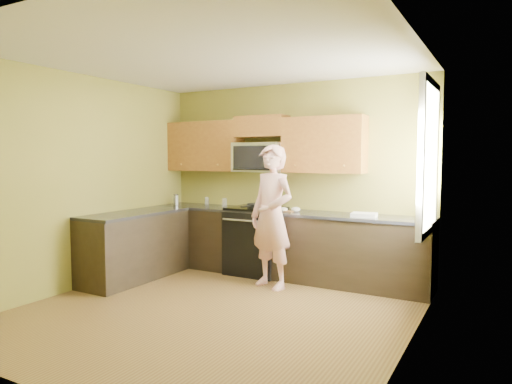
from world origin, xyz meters
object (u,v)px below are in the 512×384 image
Objects in this scene: microwave at (261,172)px; butter_tub at (269,211)px; frying_pan at (257,208)px; woman at (272,216)px; travel_mug at (176,204)px; stove at (256,240)px.

microwave reaches higher than butter_tub.
frying_pan reaches higher than butter_tub.
travel_mug is (-1.95, 0.51, 0.01)m from woman.
woman is 2.01m from travel_mug.
woman is 0.66m from frying_pan.
stove is 0.85m from woman.
stove is at bearing 140.43° from frying_pan.
butter_tub is 1.68m from travel_mug.
stove is 5.87× the size of travel_mug.
woman is at bearing -29.86° from frying_pan.
microwave is 4.70× the size of travel_mug.
travel_mug is at bearing -174.44° from microwave.
travel_mug is at bearing -177.12° from woman.
microwave is at bearing 141.34° from butter_tub.
frying_pan is (0.04, -0.18, -0.50)m from microwave.
butter_tub is 0.82× the size of travel_mug.
woman reaches higher than travel_mug.
frying_pan is (0.04, -0.06, 0.47)m from stove.
stove is 0.48m from frying_pan.
microwave reaches higher than travel_mug.
travel_mug is at bearing -166.74° from frying_pan.
butter_tub is at bearing -1.85° from travel_mug.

